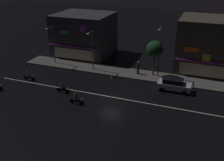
% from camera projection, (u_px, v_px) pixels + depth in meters
% --- Properties ---
extents(ground_plane, '(140.00, 140.00, 0.00)m').
position_uv_depth(ground_plane, '(111.00, 97.00, 32.65)').
color(ground_plane, black).
extents(lane_divider_stripe, '(33.69, 0.16, 0.01)m').
position_uv_depth(lane_divider_stripe, '(111.00, 97.00, 32.65)').
color(lane_divider_stripe, beige).
rests_on(lane_divider_stripe, ground).
extents(sidewalk_far, '(35.46, 3.72, 0.14)m').
position_uv_depth(sidewalk_far, '(130.00, 73.00, 39.52)').
color(sidewalk_far, '#5B5954').
rests_on(sidewalk_far, ground).
extents(storefront_left_block, '(9.15, 8.26, 8.07)m').
position_uv_depth(storefront_left_block, '(209.00, 45.00, 39.49)').
color(storefront_left_block, '#4C443A').
rests_on(storefront_left_block, ground).
extents(storefront_center_block, '(9.57, 8.90, 7.34)m').
position_uv_depth(storefront_center_block, '(84.00, 34.00, 46.78)').
color(storefront_center_block, '#383A3F').
rests_on(storefront_center_block, ground).
extents(streetlamp_west, '(0.44, 1.64, 6.13)m').
position_uv_depth(streetlamp_west, '(52.00, 41.00, 41.94)').
color(streetlamp_west, '#47494C').
rests_on(streetlamp_west, sidewalk_far).
extents(streetlamp_mid, '(0.44, 1.64, 6.11)m').
position_uv_depth(streetlamp_mid, '(92.00, 47.00, 39.18)').
color(streetlamp_mid, '#47494C').
rests_on(streetlamp_mid, sidewalk_far).
extents(streetlamp_east, '(0.44, 1.64, 7.30)m').
position_uv_depth(streetlamp_east, '(160.00, 48.00, 36.60)').
color(streetlamp_east, '#47494C').
rests_on(streetlamp_east, sidewalk_far).
extents(pedestrian_on_sidewalk, '(0.39, 0.39, 1.93)m').
position_uv_depth(pedestrian_on_sidewalk, '(138.00, 68.00, 38.86)').
color(pedestrian_on_sidewalk, '#232328').
rests_on(pedestrian_on_sidewalk, sidewalk_far).
extents(street_tree, '(2.43, 2.43, 5.21)m').
position_uv_depth(street_tree, '(155.00, 49.00, 37.15)').
color(street_tree, '#473323').
rests_on(street_tree, sidewalk_far).
extents(parked_car_near_kerb, '(4.30, 1.98, 1.67)m').
position_uv_depth(parked_car_near_kerb, '(174.00, 84.00, 33.97)').
color(parked_car_near_kerb, silver).
rests_on(parked_car_near_kerb, ground).
extents(motorcycle_lead, '(1.90, 0.60, 1.52)m').
position_uv_depth(motorcycle_lead, '(76.00, 99.00, 30.79)').
color(motorcycle_lead, black).
rests_on(motorcycle_lead, ground).
extents(motorcycle_opposite_lane, '(1.90, 0.60, 1.52)m').
position_uv_depth(motorcycle_opposite_lane, '(29.00, 76.00, 37.11)').
color(motorcycle_opposite_lane, black).
rests_on(motorcycle_opposite_lane, ground).
extents(motorcycle_trailing_far, '(1.90, 0.60, 1.52)m').
position_uv_depth(motorcycle_trailing_far, '(63.00, 88.00, 33.54)').
color(motorcycle_trailing_far, black).
rests_on(motorcycle_trailing_far, ground).
extents(traffic_cone, '(0.36, 0.36, 0.55)m').
position_uv_depth(traffic_cone, '(112.00, 76.00, 38.10)').
color(traffic_cone, orange).
rests_on(traffic_cone, ground).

